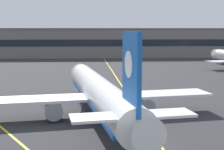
# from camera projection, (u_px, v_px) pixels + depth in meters

# --- Properties ---
(ground_plane) EXTENTS (400.00, 400.00, 0.00)m
(ground_plane) POSITION_uv_depth(u_px,v_px,m) (154.00, 146.00, 33.94)
(ground_plane) COLOR #2D2D30
(taxiway_centreline) EXTENTS (4.93, 179.95, 0.01)m
(taxiway_centreline) POSITION_uv_depth(u_px,v_px,m) (126.00, 92.00, 63.63)
(taxiway_centreline) COLOR yellow
(taxiway_centreline) RESTS_ON ground
(taxiway_lead_in_stripe) EXTENTS (31.05, 51.65, 0.01)m
(taxiway_lead_in_stripe) POSITION_uv_depth(u_px,v_px,m) (19.00, 142.00, 35.18)
(taxiway_lead_in_stripe) COLOR yellow
(taxiway_lead_in_stripe) RESTS_ON ground
(airliner_foreground) EXTENTS (32.35, 41.36, 11.65)m
(airliner_foreground) POSITION_uv_depth(u_px,v_px,m) (99.00, 93.00, 44.99)
(airliner_foreground) COLOR white
(airliner_foreground) RESTS_ON ground
(safety_cone_by_nose_gear) EXTENTS (0.44, 0.44, 0.55)m
(safety_cone_by_nose_gear) POSITION_uv_depth(u_px,v_px,m) (98.00, 93.00, 61.07)
(safety_cone_by_nose_gear) COLOR orange
(safety_cone_by_nose_gear) RESTS_ON ground
(terminal_building) EXTENTS (136.13, 12.40, 12.52)m
(terminal_building) POSITION_uv_depth(u_px,v_px,m) (127.00, 43.00, 144.45)
(terminal_building) COLOR slate
(terminal_building) RESTS_ON ground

